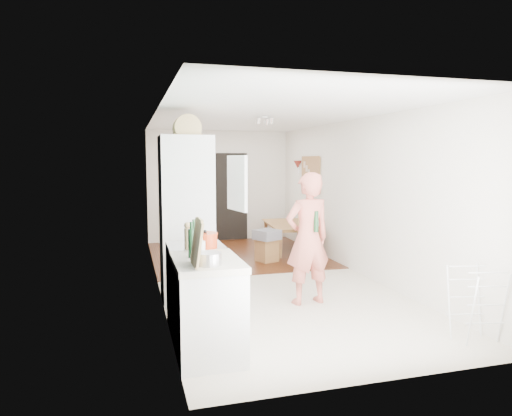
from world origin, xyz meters
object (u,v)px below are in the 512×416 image
person (308,227)px  drying_rack (476,304)px  dining_table (292,239)px  dining_chair (307,241)px  stool (267,250)px

person → drying_rack: person is taller
person → dining_table: person is taller
person → dining_table: 3.51m
dining_table → drying_rack: drying_rack is taller
person → dining_chair: 2.28m
dining_table → dining_chair: size_ratio=1.59×
dining_chair → stool: bearing=172.5°
person → stool: size_ratio=4.71×
dining_table → stool: (-0.79, -0.86, -0.03)m
person → dining_table: (0.99, 3.28, -0.76)m
dining_table → dining_chair: bearing=178.6°
dining_chair → drying_rack: bearing=-61.3°
dining_table → stool: bearing=143.2°
dining_table → dining_chair: (-0.16, -1.23, 0.19)m
dining_chair → stool: size_ratio=2.02×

